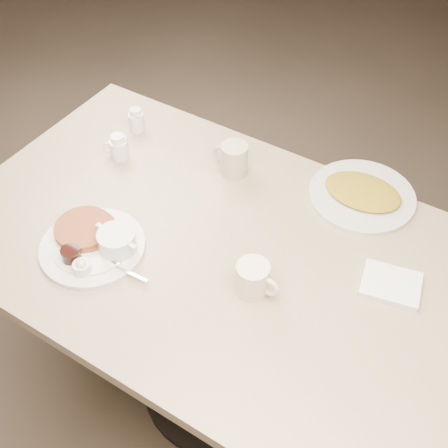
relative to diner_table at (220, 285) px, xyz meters
The scene contains 9 objects.
room 0.82m from the diner_table, ahead, with size 7.04×8.04×2.84m.
diner_table is the anchor object (origin of this frame).
main_plate 0.38m from the diner_table, 147.19° to the right, with size 0.35×0.30×0.07m.
coffee_mug_near 0.27m from the diner_table, 28.03° to the right, with size 0.12×0.09×0.09m.
napkin 0.48m from the diner_table, 14.62° to the left, with size 0.17×0.14×0.02m.
coffee_mug_far 0.37m from the diner_table, 114.69° to the left, with size 0.12×0.08×0.10m.
creamer_left 0.53m from the diner_table, 162.13° to the left, with size 0.08×0.07×0.08m.
creamer_right 0.61m from the diner_table, 150.28° to the left, with size 0.07×0.05×0.08m.
hash_plate 0.49m from the diner_table, 56.67° to the left, with size 0.32×0.32×0.04m.
Camera 1 is at (0.54, -0.84, 1.90)m, focal length 45.81 mm.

